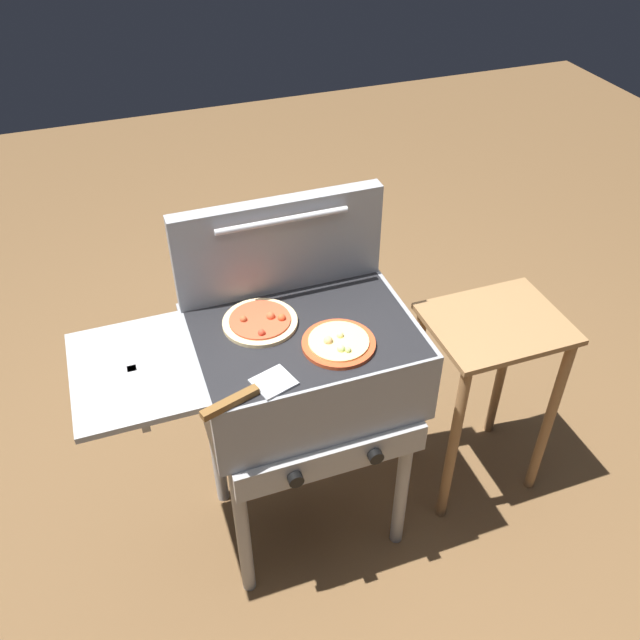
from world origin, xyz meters
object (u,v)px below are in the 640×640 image
object	(u,v)px
grill	(300,368)
pizza_pepperoni	(260,322)
prep_table	(487,369)
pizza_cheese	(339,343)
spatula	(248,394)

from	to	relation	value
grill	pizza_pepperoni	size ratio (longest dim) A/B	4.47
grill	prep_table	xyz separation A→B (m)	(0.67, 0.00, -0.22)
pizza_cheese	prep_table	world-z (taller)	pizza_cheese
pizza_pepperoni	grill	bearing A→B (deg)	-35.83
grill	prep_table	world-z (taller)	grill
grill	spatula	bearing A→B (deg)	-135.22
spatula	prep_table	size ratio (longest dim) A/B	0.35
pizza_pepperoni	prep_table	xyz separation A→B (m)	(0.77, -0.06, -0.37)
pizza_pepperoni	spatula	distance (m)	0.29
pizza_pepperoni	prep_table	bearing A→B (deg)	-4.72
grill	pizza_cheese	size ratio (longest dim) A/B	4.69
pizza_pepperoni	pizza_cheese	bearing A→B (deg)	-42.51
grill	pizza_pepperoni	distance (m)	0.19
pizza_pepperoni	prep_table	world-z (taller)	pizza_pepperoni
pizza_cheese	prep_table	distance (m)	0.71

